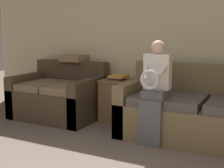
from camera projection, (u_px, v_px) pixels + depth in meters
wall_back at (171, 38)px, 4.64m from camera, size 6.82×0.06×2.55m
couch_main at (207, 115)px, 3.97m from camera, size 2.20×0.97×0.94m
couch_side at (60, 97)px, 5.06m from camera, size 1.34×0.99×0.88m
child_left_seated at (155, 88)px, 3.81m from camera, size 0.33×0.38×1.28m
side_shelf at (118, 99)px, 4.85m from camera, size 0.46×0.52×0.65m
book_stack at (118, 77)px, 4.78m from camera, size 0.25×0.27×0.07m
throw_pillow at (75, 58)px, 5.24m from camera, size 0.38×0.38×0.10m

